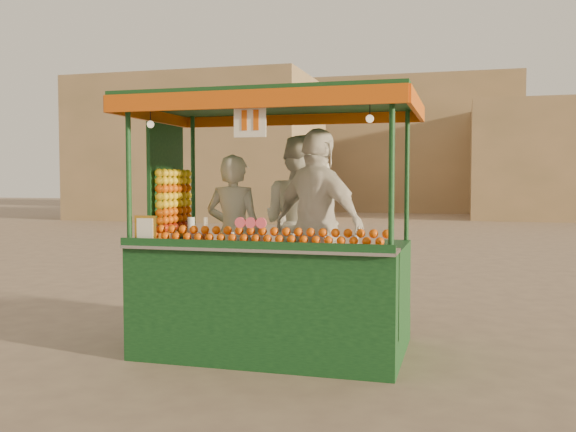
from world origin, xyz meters
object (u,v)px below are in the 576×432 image
(vendor_left, at_px, (234,234))
(vendor_middle, at_px, (300,223))
(juice_cart, at_px, (266,270))
(vendor_right, at_px, (318,227))

(vendor_left, xyz_separation_m, vendor_middle, (0.62, 0.34, 0.10))
(juice_cart, xyz_separation_m, vendor_left, (-0.46, 0.36, 0.31))
(vendor_left, height_order, vendor_middle, vendor_middle)
(juice_cart, xyz_separation_m, vendor_right, (0.50, 0.11, 0.43))
(vendor_left, bearing_deg, vendor_middle, -148.89)
(vendor_middle, distance_m, vendor_right, 0.69)
(vendor_left, relative_size, vendor_middle, 0.89)
(vendor_middle, height_order, vendor_right, vendor_right)
(vendor_left, distance_m, vendor_right, 1.00)
(juice_cart, distance_m, vendor_right, 0.67)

